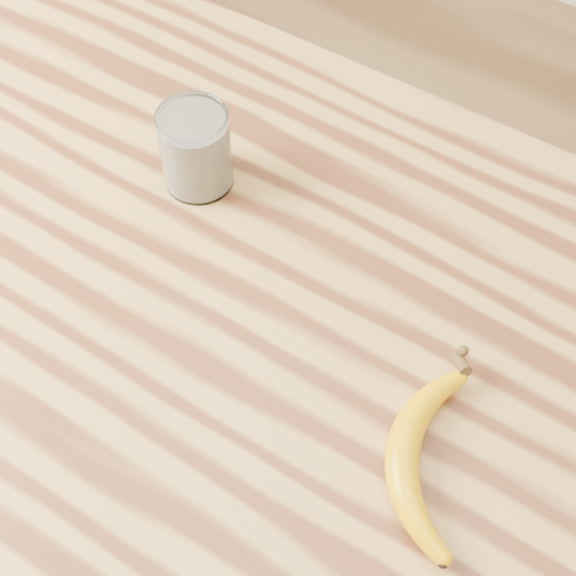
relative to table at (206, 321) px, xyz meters
The scene contains 3 objects.
table is the anchor object (origin of this frame).
smoothie_glass 0.22m from the table, 125.00° to the left, with size 0.09×0.09×0.11m.
banana 0.36m from the table, 14.93° to the right, with size 0.10×0.28×0.03m, color #E29F00, non-canonical shape.
Camera 1 is at (0.39, -0.40, 1.64)m, focal length 50.00 mm.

